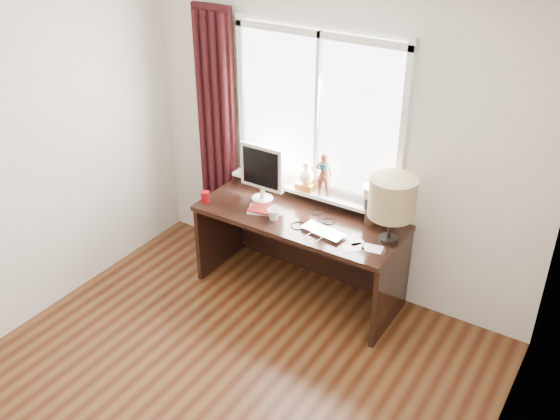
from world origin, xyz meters
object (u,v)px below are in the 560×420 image
Objects in this scene: monitor at (262,170)px; table_lamp at (392,198)px; red_cup at (205,197)px; laptop at (324,232)px; mug at (274,214)px; desk at (305,236)px.

table_lamp reaches higher than monitor.
laptop is at bearing 4.42° from red_cup.
red_cup is at bearing -174.94° from mug.
mug is 0.06× the size of desk.
monitor is (-0.71, 0.21, 0.26)m from laptop.
table_lamp is at bearing 9.43° from red_cup.
monitor is at bearing 37.75° from red_cup.
red_cup is 1.59m from table_lamp.
monitor reaches higher than red_cup.
red_cup is 0.18× the size of table_lamp.
desk is (0.15, 0.26, -0.29)m from mug.
desk is 3.27× the size of table_lamp.
mug is 0.97m from table_lamp.
mug reaches higher than red_cup.
laptop is 0.78m from monitor.
laptop is 0.60m from table_lamp.
desk is at bearing 175.32° from table_lamp.
laptop is 0.67× the size of table_lamp.
desk is 0.97m from table_lamp.
mug is (-0.44, -0.03, 0.04)m from laptop.
table_lamp is at bearing 28.93° from laptop.
red_cup is (-1.08, -0.08, 0.03)m from laptop.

